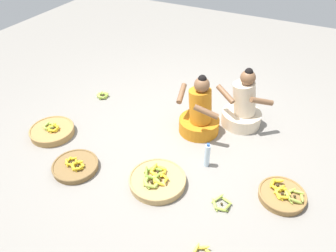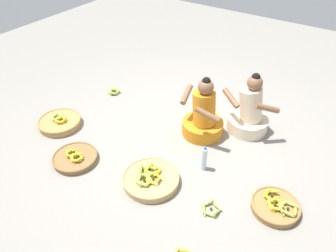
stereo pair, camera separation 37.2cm
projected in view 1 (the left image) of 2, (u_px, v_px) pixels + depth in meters
The scene contains 10 objects.
ground_plane at pixel (175, 139), 4.08m from camera, with size 10.00×10.00×0.00m, color gray.
vendor_woman_front at pixel (199, 114), 4.06m from camera, with size 0.65×0.53×0.82m.
vendor_woman_behind at pixel (243, 107), 4.18m from camera, with size 0.74×0.52×0.83m.
banana_basket_front_center at pixel (282, 195), 3.30m from camera, with size 0.49×0.49×0.15m.
banana_basket_mid_right at pixel (75, 166), 3.64m from camera, with size 0.52×0.52×0.13m.
banana_basket_front_right at pixel (52, 131), 4.13m from camera, with size 0.56×0.56×0.15m.
banana_basket_back_left at pixel (157, 180), 3.46m from camera, with size 0.62×0.62×0.16m.
loose_bananas_near_bicycle at pixel (103, 95), 4.85m from camera, with size 0.20×0.20×0.08m.
loose_bananas_back_right at pixel (222, 204), 3.24m from camera, with size 0.22×0.23×0.09m.
water_bottle at pixel (207, 155), 3.62m from camera, with size 0.06×0.06×0.32m.
Camera 1 is at (1.32, -2.84, 2.63)m, focal length 34.35 mm.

